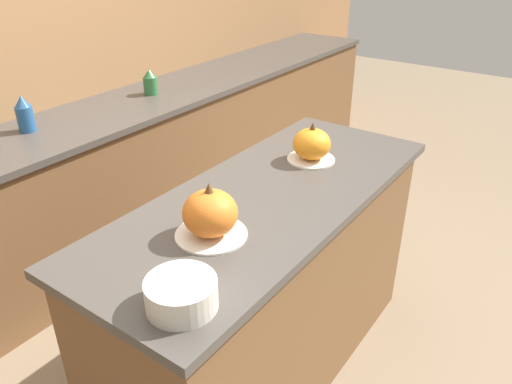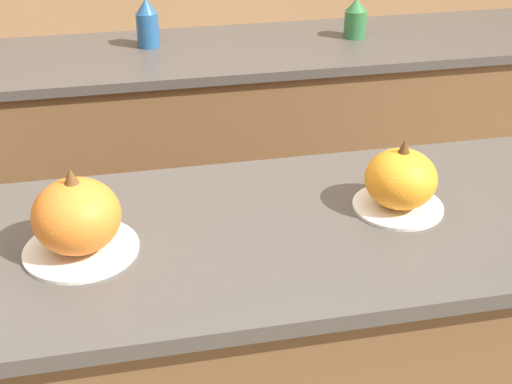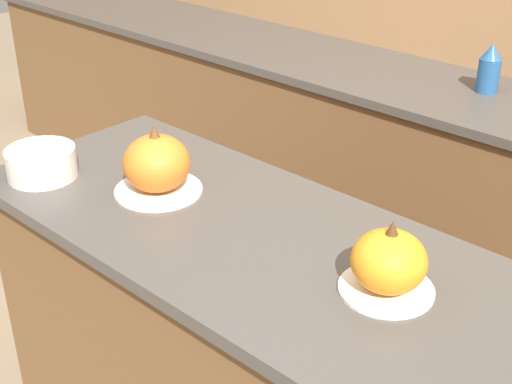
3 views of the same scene
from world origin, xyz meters
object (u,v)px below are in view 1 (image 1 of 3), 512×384
object	(u,v)px
pumpkin_cake_right	(312,145)
bottle_tall	(25,114)
pumpkin_cake_left	(210,215)
mixing_bowl	(181,294)
bottle_short	(150,82)

from	to	relation	value
pumpkin_cake_right	bottle_tall	bearing A→B (deg)	108.55
pumpkin_cake_left	mixing_bowl	world-z (taller)	pumpkin_cake_left
bottle_tall	mixing_bowl	distance (m)	1.68
pumpkin_cake_right	bottle_tall	world-z (taller)	pumpkin_cake_right
bottle_short	pumpkin_cake_left	bearing A→B (deg)	-127.44
bottle_tall	mixing_bowl	size ratio (longest dim) A/B	0.96
bottle_short	mixing_bowl	size ratio (longest dim) A/B	0.79
pumpkin_cake_left	bottle_tall	distance (m)	1.45
pumpkin_cake_left	pumpkin_cake_right	bearing A→B (deg)	2.70
pumpkin_cake_left	bottle_short	world-z (taller)	pumpkin_cake_left
pumpkin_cake_right	bottle_short	distance (m)	1.39
pumpkin_cake_right	mixing_bowl	world-z (taller)	pumpkin_cake_right
bottle_tall	mixing_bowl	xyz separation A→B (m)	(-0.55, -1.59, -0.01)
pumpkin_cake_left	bottle_short	size ratio (longest dim) A/B	1.55
pumpkin_cake_left	bottle_tall	xyz separation A→B (m)	(0.24, 1.43, -0.02)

